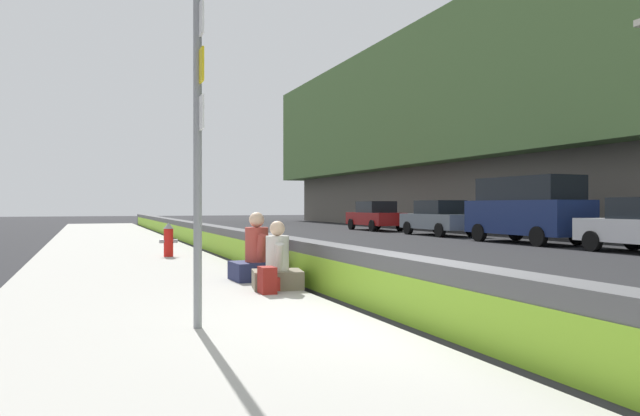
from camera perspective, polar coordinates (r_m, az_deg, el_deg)
The scene contains 11 objects.
ground_plane at distance 7.04m, azimuth 9.48°, elevation -11.71°, with size 160.00×160.00×0.00m, color #232326.
sidewalk_strip at distance 6.12m, azimuth -12.84°, elevation -12.86°, with size 80.00×4.40×0.14m, color #A8A59E.
jersey_barrier at distance 6.96m, azimuth 9.46°, elevation -8.29°, with size 76.00×0.45×0.85m.
route_sign_post at distance 6.48m, azimuth -11.75°, elevation 7.11°, with size 0.44×0.09×3.60m.
fire_hydrant at distance 15.65m, azimuth -14.50°, elevation -2.95°, with size 0.26×0.46×0.88m.
seated_person_foreground at distance 9.38m, azimuth -4.16°, elevation -5.76°, with size 0.79×0.88×1.07m.
seated_person_middle at distance 10.49m, azimuth -6.16°, elevation -4.91°, with size 0.77×0.89×1.20m.
backpack at distance 8.89m, azimuth -5.07°, elevation -7.02°, with size 0.32×0.28×0.40m.
parked_car_third at distance 23.94m, azimuth 19.44°, elevation -0.02°, with size 5.14×2.19×2.56m.
parked_car_fourth at distance 29.06m, azimuth 11.48°, elevation -0.94°, with size 4.51×1.96×1.71m.
parked_car_midline at distance 34.54m, azimuth 5.40°, elevation -0.75°, with size 4.52×1.98×1.71m.
Camera 1 is at (-5.89, 3.57, 1.46)m, focal length 32.96 mm.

